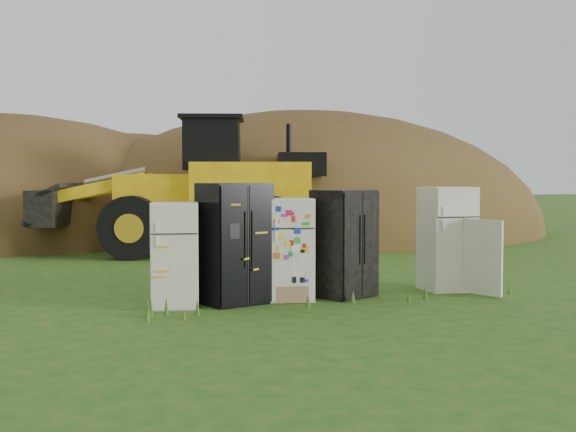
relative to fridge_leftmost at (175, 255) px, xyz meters
name	(u,v)px	position (x,y,z in m)	size (l,w,h in m)	color
ground	(322,297)	(2.44, 0.04, -0.79)	(120.00, 120.00, 0.00)	#1E5316
fridge_leftmost	(175,255)	(0.00, 0.00, 0.00)	(0.70, 0.67, 1.59)	silver
fridge_black_side	(234,243)	(0.95, 0.03, 0.15)	(0.98, 0.78, 1.88)	black
fridge_sticker	(289,249)	(1.86, 0.02, 0.02)	(0.73, 0.67, 1.64)	white
fridge_dark_mid	(344,243)	(2.81, 0.00, 0.09)	(0.90, 0.73, 1.76)	black
fridge_open_door	(447,239)	(4.81, 0.02, 0.11)	(0.82, 0.75, 1.80)	silver
wheel_loader	(178,186)	(1.65, 7.54, 0.97)	(7.31, 2.96, 3.54)	yellow
dirt_mound_right	(310,235)	(7.22, 12.11, -0.79)	(17.06, 12.51, 8.50)	#432F15
dirt_mound_back	(112,228)	(1.28, 18.10, -0.79)	(18.69, 12.46, 7.46)	#432F15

